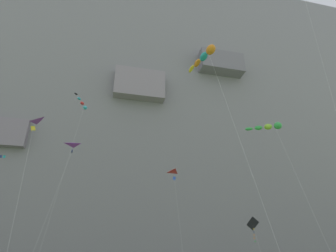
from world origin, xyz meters
The scene contains 8 objects.
cliff_face centered at (0.01, 66.85, 42.42)m, with size 180.00×29.34×84.86m.
kite_diamond_mid_center centered at (15.42, 35.06, 5.84)m, with size 2.22×5.45×6.95m.
kite_delta_far_right centered at (-12.81, 21.19, 11.72)m, with size 2.80×5.62×12.16m.
kite_windsock_upper_left centered at (2.22, 16.58, 18.75)m, with size 1.66×9.65×19.46m.
kite_delta_low_center centered at (-10.03, 30.69, 13.00)m, with size 2.47×6.07×13.44m.
kite_windsock_far_left centered at (-10.71, 38.80, 24.47)m, with size 3.46×4.15×25.22m.
kite_delta_front_field centered at (4.24, 34.62, 11.72)m, with size 1.83×7.04×12.06m.
kite_windsock_upper_right centered at (10.54, 20.46, 14.04)m, with size 3.59×7.02×14.47m.
Camera 1 is at (-5.76, -2.72, 1.51)m, focal length 29.46 mm.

